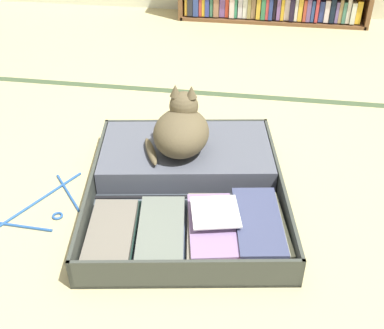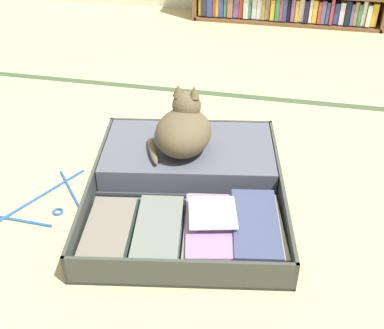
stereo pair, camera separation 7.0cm
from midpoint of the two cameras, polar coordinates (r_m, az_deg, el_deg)
The scene contains 5 objects.
ground_plane at distance 1.82m, azimuth -2.20°, elevation -5.16°, with size 10.00×10.00×0.00m, color tan.
tatami_border at distance 2.63m, azimuth 1.78°, elevation 8.37°, with size 4.80×0.05×0.00m.
open_suitcase at distance 1.88m, azimuth -1.46°, elevation -1.94°, with size 0.85×0.97×0.11m.
black_cat at distance 1.89m, azimuth -2.32°, elevation 4.14°, with size 0.28×0.27×0.26m.
clothes_hanger at distance 1.91m, azimuth -18.33°, elevation -4.83°, with size 0.32×0.43×0.01m.
Camera 1 is at (0.25, -1.37, 1.17)m, focal length 45.10 mm.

